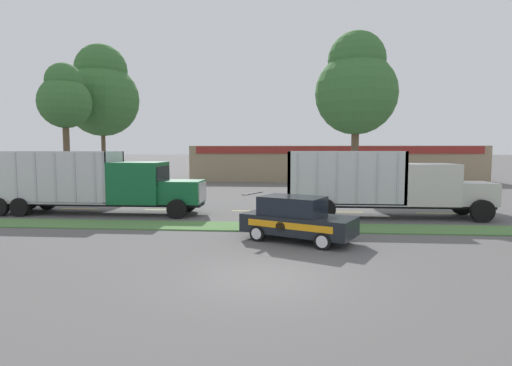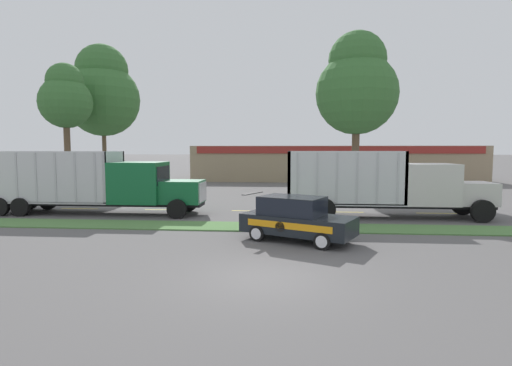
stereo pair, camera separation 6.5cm
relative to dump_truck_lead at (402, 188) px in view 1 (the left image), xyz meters
name	(u,v)px [view 1 (the left image)]	position (x,y,z in m)	size (l,w,h in m)	color
ground_plane	(265,278)	(-6.77, -10.81, -1.62)	(600.00, 600.00, 0.00)	#5B5959
grass_verge	(274,227)	(-6.77, -3.41, -1.59)	(120.00, 2.15, 0.06)	#517F42
centre_line_2	(79,209)	(-19.13, 1.67, -1.62)	(2.40, 0.14, 0.01)	yellow
centre_line_3	(164,210)	(-13.73, 1.67, -1.62)	(2.40, 0.14, 0.01)	yellow
centre_line_4	(252,211)	(-8.33, 1.67, -1.62)	(2.40, 0.14, 0.01)	yellow
centre_line_5	(343,212)	(-2.93, 1.67, -1.62)	(2.40, 0.14, 0.01)	yellow
centre_line_6	(437,213)	(2.47, 1.67, -1.62)	(2.40, 0.14, 0.01)	yellow
dump_truck_lead	(402,188)	(0.00, 0.00, 0.00)	(10.86, 2.71, 3.59)	black
dump_truck_mid	(117,186)	(-15.85, -0.11, -0.01)	(11.77, 2.80, 3.58)	black
rally_car	(296,218)	(-5.79, -6.02, -0.72)	(4.82, 3.59, 1.82)	black
store_building_backdrop	(330,163)	(-0.91, 28.74, 0.44)	(33.05, 12.10, 4.11)	#9E896B
tree_behind_left	(102,92)	(-23.82, 15.05, 7.47)	(6.88, 6.88, 13.56)	brown
tree_behind_centre	(356,86)	(-0.57, 12.26, 7.36)	(6.78, 6.78, 13.41)	brown
tree_behind_right	(65,98)	(-24.26, 9.41, 6.24)	(4.18, 4.18, 10.65)	brown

